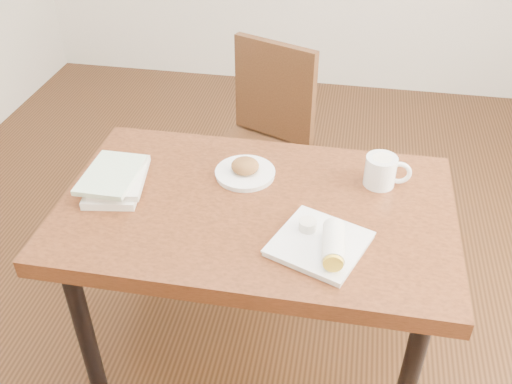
% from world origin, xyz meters
% --- Properties ---
extents(ground, '(4.00, 5.00, 0.01)m').
position_xyz_m(ground, '(0.00, 0.00, -0.01)').
color(ground, '#472814').
rests_on(ground, ground).
extents(table, '(1.27, 0.79, 0.75)m').
position_xyz_m(table, '(0.00, 0.00, 0.67)').
color(table, brown).
rests_on(table, ground).
extents(chair_far, '(0.55, 0.55, 0.95)m').
position_xyz_m(chair_far, '(-0.11, 0.76, 0.55)').
color(chair_far, '#4A2B15').
rests_on(chair_far, ground).
extents(plate_scone, '(0.21, 0.21, 0.07)m').
position_xyz_m(plate_scone, '(-0.07, 0.16, 0.77)').
color(plate_scone, white).
rests_on(plate_scone, table).
extents(coffee_mug, '(0.16, 0.11, 0.11)m').
position_xyz_m(coffee_mug, '(0.39, 0.19, 0.81)').
color(coffee_mug, white).
rests_on(coffee_mug, table).
extents(plate_burrito, '(0.33, 0.33, 0.08)m').
position_xyz_m(plate_burrito, '(0.23, -0.18, 0.78)').
color(plate_burrito, white).
rests_on(plate_burrito, table).
extents(book_stack, '(0.22, 0.28, 0.07)m').
position_xyz_m(book_stack, '(-0.48, 0.01, 0.78)').
color(book_stack, white).
rests_on(book_stack, table).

